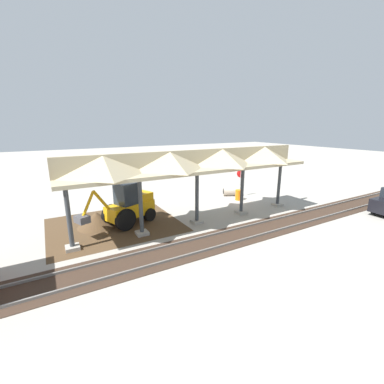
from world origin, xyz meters
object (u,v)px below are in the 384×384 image
(stop_sign, at_px, (241,177))
(backhoe, at_px, (128,206))
(traffic_barrel, at_px, (239,195))
(concrete_pipe, at_px, (231,191))

(stop_sign, xyz_separation_m, backhoe, (10.81, 1.61, -0.59))
(traffic_barrel, bearing_deg, backhoe, 4.69)
(stop_sign, bearing_deg, concrete_pipe, -55.43)
(backhoe, xyz_separation_m, traffic_barrel, (-10.00, -0.82, -0.81))
(stop_sign, distance_m, traffic_barrel, 1.80)
(concrete_pipe, bearing_deg, traffic_barrel, 76.37)
(backhoe, height_order, concrete_pipe, backhoe)
(concrete_pipe, bearing_deg, backhoe, 12.39)
(backhoe, bearing_deg, concrete_pipe, -167.61)
(stop_sign, height_order, backhoe, backhoe)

